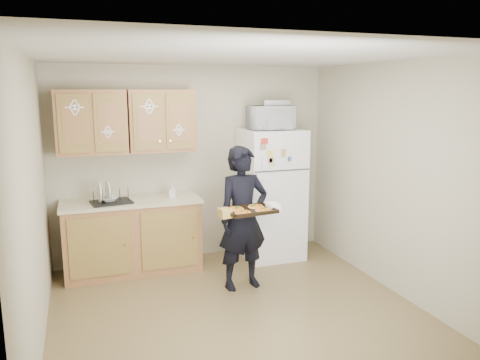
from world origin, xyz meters
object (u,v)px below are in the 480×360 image
object	(u,v)px
refrigerator	(271,194)
person	(243,218)
microwave	(271,118)
dish_rack	(111,195)
baking_tray	(249,211)

from	to	relation	value
refrigerator	person	bearing A→B (deg)	-129.45
microwave	refrigerator	bearing A→B (deg)	51.16
refrigerator	dish_rack	size ratio (longest dim) A/B	3.82
microwave	baking_tray	bearing A→B (deg)	-123.67
microwave	dish_rack	bearing A→B (deg)	178.25
baking_tray	dish_rack	size ratio (longest dim) A/B	1.13
refrigerator	baking_tray	world-z (taller)	refrigerator
refrigerator	baking_tray	xyz separation A→B (m)	(-0.72, -1.13, 0.11)
refrigerator	dish_rack	world-z (taller)	refrigerator
baking_tray	person	bearing A→B (deg)	76.34
person	baking_tray	bearing A→B (deg)	-103.66
refrigerator	microwave	distance (m)	1.00
person	microwave	size ratio (longest dim) A/B	2.96
person	baking_tray	world-z (taller)	person
refrigerator	person	xyz separation A→B (m)	(-0.69, -0.83, -0.05)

